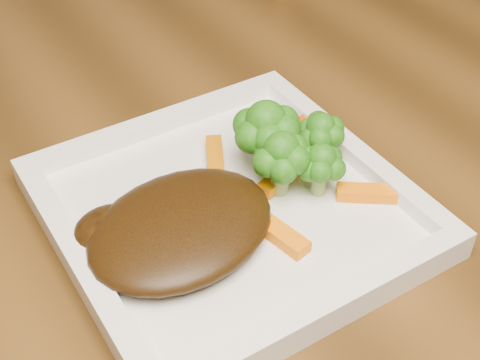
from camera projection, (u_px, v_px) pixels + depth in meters
dining_table at (340, 239)px, 1.05m from camera, size 1.60×0.90×0.75m
plate at (230, 213)px, 0.54m from camera, size 0.27×0.27×0.01m
steak at (181, 227)px, 0.50m from camera, size 0.17×0.14×0.03m
broccoli_0 at (265, 137)px, 0.55m from camera, size 0.07×0.07×0.07m
broccoli_1 at (320, 132)px, 0.56m from camera, size 0.05×0.05×0.06m
broccoli_2 at (321, 165)px, 0.53m from camera, size 0.06×0.06×0.06m
broccoli_3 at (281, 162)px, 0.53m from camera, size 0.06×0.06×0.06m
carrot_1 at (370, 193)px, 0.55m from camera, size 0.05×0.04×0.01m
carrot_2 at (277, 232)px, 0.51m from camera, size 0.03×0.06×0.01m
carrot_3 at (295, 132)px, 0.61m from camera, size 0.06×0.03×0.01m
carrot_4 at (215, 158)px, 0.58m from camera, size 0.04×0.05×0.01m
carrot_6 at (282, 177)px, 0.56m from camera, size 0.05×0.03×0.01m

